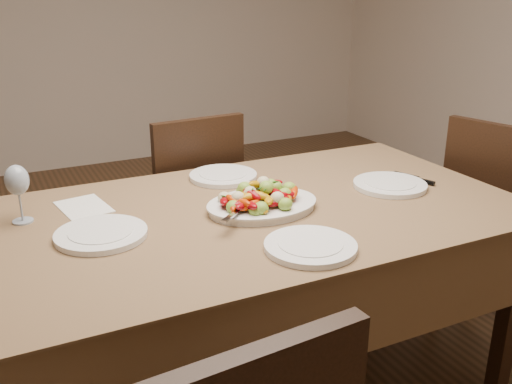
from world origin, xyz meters
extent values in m
plane|color=#3F2613|center=(0.00, 0.00, 0.00)|extent=(6.00, 6.00, 0.00)
cube|color=brown|center=(-0.22, -0.28, 0.38)|extent=(1.85, 1.06, 0.76)
ellipsoid|color=white|center=(-0.20, -0.29, 0.77)|extent=(0.38, 0.28, 0.02)
cylinder|color=white|center=(-0.74, -0.27, 0.77)|extent=(0.28, 0.28, 0.02)
cylinder|color=white|center=(0.34, -0.31, 0.77)|extent=(0.28, 0.28, 0.02)
cylinder|color=white|center=(-0.19, 0.07, 0.77)|extent=(0.27, 0.27, 0.02)
cylinder|color=white|center=(-0.22, -0.63, 0.77)|extent=(0.27, 0.27, 0.02)
cube|color=silver|center=(-0.75, 0.00, 0.76)|extent=(0.18, 0.23, 0.00)
camera|label=1|loc=(-1.03, -1.90, 1.49)|focal=40.00mm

